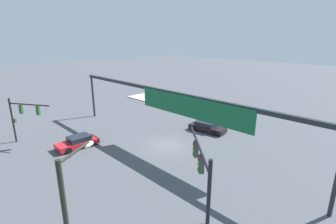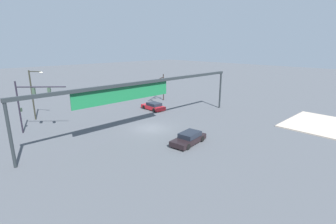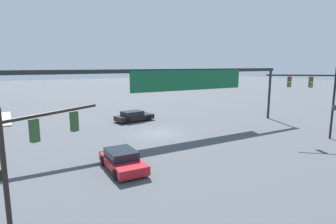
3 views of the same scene
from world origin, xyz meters
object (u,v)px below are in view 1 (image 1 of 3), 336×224
Objects in this scene: traffic_signal_near_corner at (202,182)px; traffic_signal_opposite_side at (22,114)px; sedan_car_approaching at (207,127)px; streetlamp_curved_arm at (72,224)px; sedan_car_waiting_far at (78,142)px.

traffic_signal_near_corner is 1.26× the size of traffic_signal_opposite_side.
sedan_car_approaching is at bearing -12.39° from traffic_signal_near_corner.
traffic_signal_opposite_side is at bearing -132.60° from sedan_car_approaching.
traffic_signal_near_corner is 6.08m from streetlamp_curved_arm.
sedan_car_waiting_far is (6.74, 13.71, -0.00)m from sedan_car_approaching.
sedan_car_waiting_far is at bearing 33.65° from streetlamp_curved_arm.
sedan_car_approaching is at bearing -8.33° from streetlamp_curved_arm.
traffic_signal_near_corner is 1.34× the size of sedan_car_approaching.
traffic_signal_opposite_side is 0.71× the size of streetlamp_curved_arm.
traffic_signal_opposite_side is at bearing 47.19° from traffic_signal_near_corner.
traffic_signal_opposite_side is 1.06× the size of sedan_car_approaching.
traffic_signal_opposite_side is 6.86m from sedan_car_waiting_far.
traffic_signal_near_corner is 19.08m from sedan_car_approaching.
traffic_signal_near_corner is at bearing -26.48° from traffic_signal_opposite_side.
sedan_car_approaching is (-11.87, -17.28, -2.81)m from traffic_signal_opposite_side.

